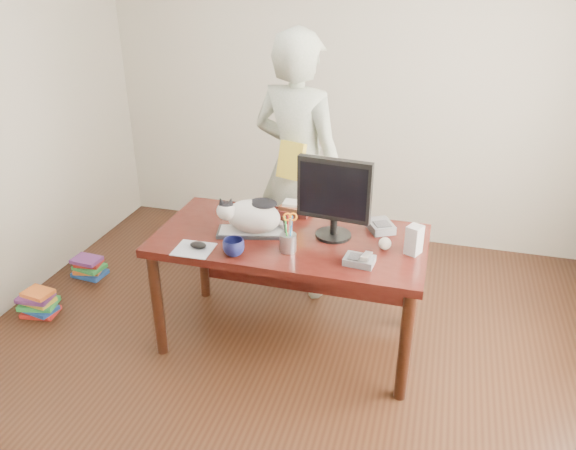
# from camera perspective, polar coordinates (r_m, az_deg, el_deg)

# --- Properties ---
(room) EXTENTS (4.50, 4.50, 4.50)m
(room) POSITION_cam_1_polar(r_m,az_deg,el_deg) (2.56, -3.36, 4.88)
(room) COLOR black
(room) RESTS_ON ground
(desk) EXTENTS (1.60, 0.80, 0.75)m
(desk) POSITION_cam_1_polar(r_m,az_deg,el_deg) (3.47, 0.58, -2.79)
(desk) COLOR black
(desk) RESTS_ON ground
(keyboard) EXTENTS (0.46, 0.26, 0.03)m
(keyboard) POSITION_cam_1_polar(r_m,az_deg,el_deg) (3.37, -3.49, -0.70)
(keyboard) COLOR black
(keyboard) RESTS_ON desk
(cat) EXTENTS (0.42, 0.28, 0.24)m
(cat) POSITION_cam_1_polar(r_m,az_deg,el_deg) (3.32, -3.78, 1.03)
(cat) COLOR silver
(cat) RESTS_ON keyboard
(monitor) EXTENTS (0.44, 0.23, 0.49)m
(monitor) POSITION_cam_1_polar(r_m,az_deg,el_deg) (3.22, 4.70, 3.11)
(monitor) COLOR black
(monitor) RESTS_ON desk
(pen_cup) EXTENTS (0.12, 0.12, 0.24)m
(pen_cup) POSITION_cam_1_polar(r_m,az_deg,el_deg) (3.14, 0.02, -1.58)
(pen_cup) COLOR #99999F
(pen_cup) RESTS_ON desk
(mousepad) EXTENTS (0.22, 0.20, 0.00)m
(mousepad) POSITION_cam_1_polar(r_m,az_deg,el_deg) (3.23, -9.56, -2.45)
(mousepad) COLOR #A4A8AF
(mousepad) RESTS_ON desk
(mouse) EXTENTS (0.10, 0.06, 0.04)m
(mouse) POSITION_cam_1_polar(r_m,az_deg,el_deg) (3.23, -9.12, -2.02)
(mouse) COLOR black
(mouse) RESTS_ON mousepad
(coffee_mug) EXTENTS (0.17, 0.17, 0.10)m
(coffee_mug) POSITION_cam_1_polar(r_m,az_deg,el_deg) (3.13, -5.55, -2.26)
(coffee_mug) COLOR #0D1036
(coffee_mug) RESTS_ON desk
(phone) EXTENTS (0.17, 0.14, 0.07)m
(phone) POSITION_cam_1_polar(r_m,az_deg,el_deg) (3.06, 7.32, -3.53)
(phone) COLOR #5B5B5F
(phone) RESTS_ON desk
(speaker) EXTENTS (0.10, 0.11, 0.17)m
(speaker) POSITION_cam_1_polar(r_m,az_deg,el_deg) (3.19, 12.69, -1.48)
(speaker) COLOR #ABABAD
(speaker) RESTS_ON desk
(baseball) EXTENTS (0.07, 0.07, 0.07)m
(baseball) POSITION_cam_1_polar(r_m,az_deg,el_deg) (3.22, 9.82, -1.86)
(baseball) COLOR beige
(baseball) RESTS_ON desk
(book_stack) EXTENTS (0.22, 0.17, 0.08)m
(book_stack) POSITION_cam_1_polar(r_m,az_deg,el_deg) (3.62, 0.73, 1.70)
(book_stack) COLOR #4E1814
(book_stack) RESTS_ON desk
(calculator) EXTENTS (0.21, 0.22, 0.06)m
(calculator) POSITION_cam_1_polar(r_m,az_deg,el_deg) (3.45, 9.36, -0.10)
(calculator) COLOR #5B5B5F
(calculator) RESTS_ON desk
(person) EXTENTS (0.79, 0.63, 1.87)m
(person) POSITION_cam_1_polar(r_m,az_deg,el_deg) (3.87, 1.00, 5.77)
(person) COLOR silver
(person) RESTS_ON ground
(held_book) EXTENTS (0.20, 0.15, 0.25)m
(held_book) POSITION_cam_1_polar(r_m,az_deg,el_deg) (3.67, 0.33, 6.57)
(held_book) COLOR gold
(held_book) RESTS_ON person
(book_pile_a) EXTENTS (0.27, 0.22, 0.18)m
(book_pile_a) POSITION_cam_1_polar(r_m,az_deg,el_deg) (4.28, -23.99, -7.26)
(book_pile_a) COLOR #A21D17
(book_pile_a) RESTS_ON ground
(book_pile_b) EXTENTS (0.26, 0.20, 0.15)m
(book_pile_b) POSITION_cam_1_polar(r_m,az_deg,el_deg) (4.63, -19.57, -4.04)
(book_pile_b) COLOR navy
(book_pile_b) RESTS_ON ground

